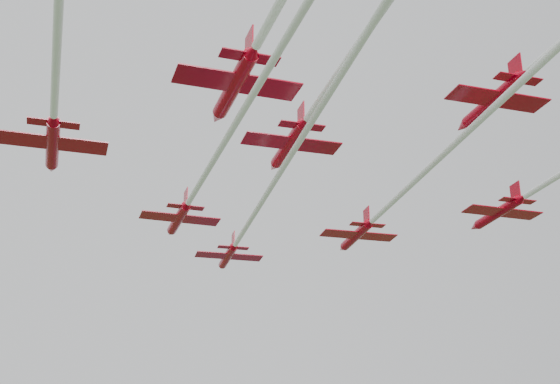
{
  "coord_description": "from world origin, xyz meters",
  "views": [
    {
      "loc": [
        -7.36,
        -78.26,
        28.56
      ],
      "look_at": [
        -1.92,
        -5.82,
        57.48
      ],
      "focal_mm": 50.0,
      "sensor_mm": 36.0,
      "label": 1
    }
  ],
  "objects": [
    {
      "name": "jet_lead",
      "position": [
        -4.2,
        -5.24,
        55.72
      ],
      "size": [
        13.26,
        59.96,
        2.36
      ],
      "rotation": [
        0.0,
        0.0,
        0.16
      ],
      "color": "#B80015"
    },
    {
      "name": "jet_row2_left",
      "position": [
        -9.7,
        -11.83,
        55.82
      ],
      "size": [
        13.94,
        45.49,
        2.44
      ],
      "rotation": [
        0.0,
        0.0,
        0.24
      ],
      "color": "#B80015"
    },
    {
      "name": "jet_row2_right",
      "position": [
        10.1,
        -10.57,
        56.55
      ],
      "size": [
        13.59,
        58.96,
        2.54
      ],
      "rotation": [
        0.0,
        0.0,
        0.17
      ],
      "color": "#B80015"
    },
    {
      "name": "jet_row3_left",
      "position": [
        -20.56,
        -24.7,
        57.09
      ],
      "size": [
        12.64,
        43.08,
        2.76
      ],
      "rotation": [
        0.0,
        0.0,
        0.21
      ],
      "color": "#B80015"
    },
    {
      "name": "jet_row3_mid",
      "position": [
        1.35,
        -28.25,
        59.13
      ],
      "size": [
        15.64,
        59.35,
        2.7
      ],
      "rotation": [
        0.0,
        0.0,
        0.2
      ],
      "color": "#B80015"
    }
  ]
}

